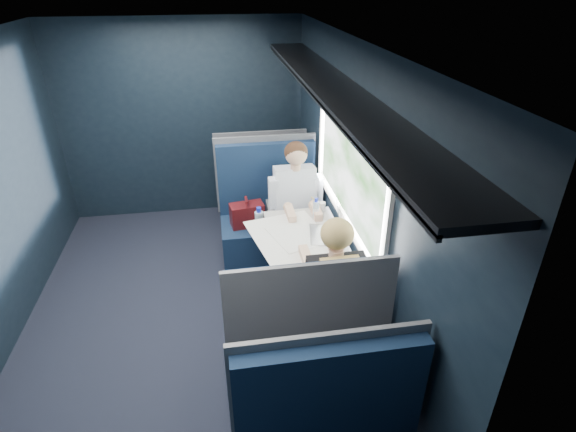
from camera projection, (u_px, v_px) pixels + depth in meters
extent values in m
cube|color=black|center=(188.00, 318.00, 3.99)|extent=(2.80, 4.20, 0.01)
cube|color=black|center=(355.00, 189.00, 3.64)|extent=(0.10, 4.20, 2.30)
cube|color=black|center=(183.00, 121.00, 5.30)|extent=(2.80, 0.10, 2.30)
cube|color=silver|center=(149.00, 35.00, 2.86)|extent=(2.80, 4.20, 0.10)
cube|color=beige|center=(351.00, 118.00, 3.35)|extent=(0.03, 1.84, 0.07)
cube|color=beige|center=(344.00, 217.00, 3.76)|extent=(0.03, 1.84, 0.07)
cube|color=beige|center=(387.00, 225.00, 2.79)|extent=(0.03, 0.07, 0.78)
cube|color=beige|center=(322.00, 135.00, 4.32)|extent=(0.03, 0.07, 0.78)
cube|color=black|center=(332.00, 87.00, 3.21)|extent=(0.36, 4.10, 0.04)
cube|color=black|center=(309.00, 90.00, 3.20)|extent=(0.02, 4.10, 0.03)
cube|color=red|center=(353.00, 98.00, 3.28)|extent=(0.01, 0.10, 0.12)
cylinder|color=#54565E|center=(286.00, 276.00, 3.95)|extent=(0.08, 0.08, 0.70)
cube|color=beige|center=(307.00, 238.00, 3.80)|extent=(0.62, 1.00, 0.04)
cube|color=#0B1932|center=(271.00, 242.00, 4.68)|extent=(1.00, 0.50, 0.45)
cube|color=#0B1932|center=(266.00, 178.00, 4.65)|extent=(1.00, 0.10, 0.75)
cube|color=#54565E|center=(266.00, 173.00, 4.68)|extent=(1.04, 0.03, 0.82)
cube|color=#54565E|center=(271.00, 217.00, 4.48)|extent=(0.06, 0.40, 0.20)
cube|color=#4D1014|center=(247.00, 215.00, 4.49)|extent=(0.35, 0.22, 0.23)
cylinder|color=#4D1014|center=(246.00, 200.00, 4.41)|extent=(0.05, 0.14, 0.03)
cylinder|color=silver|center=(259.00, 223.00, 4.35)|extent=(0.08, 0.08, 0.23)
cylinder|color=#1C2FD5|center=(259.00, 210.00, 4.28)|extent=(0.05, 0.05, 0.05)
cube|color=#0B1932|center=(298.00, 352.00, 3.33)|extent=(1.00, 0.50, 0.45)
cube|color=#0B1932|center=(308.00, 317.00, 2.78)|extent=(1.00, 0.10, 0.75)
cube|color=#54565E|center=(310.00, 320.00, 2.72)|extent=(1.04, 0.03, 0.82)
cube|color=#54565E|center=(298.00, 314.00, 3.22)|extent=(0.06, 0.40, 0.20)
cube|color=#0B1932|center=(260.00, 196.00, 5.63)|extent=(1.00, 0.40, 0.45)
cube|color=#0B1932|center=(261.00, 162.00, 5.16)|extent=(1.00, 0.10, 0.66)
cube|color=#54565E|center=(261.00, 162.00, 5.10)|extent=(1.04, 0.03, 0.72)
cube|color=#0B1932|center=(330.00, 396.00, 2.32)|extent=(1.00, 0.10, 0.66)
cube|color=#54565E|center=(328.00, 385.00, 2.36)|extent=(1.04, 0.03, 0.72)
cube|color=black|center=(297.00, 221.00, 4.45)|extent=(0.36, 0.44, 0.16)
cube|color=black|center=(301.00, 258.00, 4.42)|extent=(0.32, 0.12, 0.45)
cube|color=silver|center=(295.00, 191.00, 4.46)|extent=(0.40, 0.29, 0.53)
cylinder|color=#D8A88C|center=(296.00, 167.00, 4.30)|extent=(0.10, 0.10, 0.06)
sphere|color=#D8A88C|center=(296.00, 154.00, 4.21)|extent=(0.21, 0.21, 0.21)
sphere|color=#382114|center=(296.00, 152.00, 4.22)|extent=(0.22, 0.22, 0.22)
cube|color=silver|center=(273.00, 195.00, 4.40)|extent=(0.09, 0.12, 0.34)
cube|color=silver|center=(317.00, 192.00, 4.46)|extent=(0.09, 0.12, 0.34)
cube|color=black|center=(328.00, 304.00, 3.34)|extent=(0.36, 0.44, 0.16)
cube|color=black|center=(321.00, 318.00, 3.66)|extent=(0.32, 0.12, 0.45)
cube|color=black|center=(336.00, 291.00, 3.08)|extent=(0.40, 0.29, 0.53)
cylinder|color=#D8A88C|center=(336.00, 253.00, 2.98)|extent=(0.10, 0.10, 0.06)
sphere|color=#D8A88C|center=(337.00, 234.00, 2.93)|extent=(0.21, 0.21, 0.21)
sphere|color=tan|center=(337.00, 234.00, 2.91)|extent=(0.22, 0.22, 0.22)
cube|color=black|center=(303.00, 290.00, 3.08)|extent=(0.09, 0.12, 0.34)
cube|color=black|center=(365.00, 284.00, 3.15)|extent=(0.09, 0.12, 0.34)
cube|color=tan|center=(339.00, 282.00, 2.97)|extent=(0.26, 0.07, 0.36)
cube|color=white|center=(292.00, 239.00, 3.73)|extent=(0.77, 0.97, 0.01)
cube|color=silver|center=(325.00, 235.00, 3.79)|extent=(0.32, 0.39, 0.02)
cube|color=silver|center=(341.00, 220.00, 3.75)|extent=(0.07, 0.34, 0.24)
cube|color=black|center=(340.00, 220.00, 3.74)|extent=(0.06, 0.30, 0.20)
cylinder|color=silver|center=(316.00, 210.00, 4.04)|extent=(0.06, 0.06, 0.16)
cylinder|color=#1C2FD5|center=(316.00, 200.00, 3.99)|extent=(0.03, 0.03, 0.04)
cylinder|color=white|center=(322.00, 206.00, 4.18)|extent=(0.06, 0.06, 0.08)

